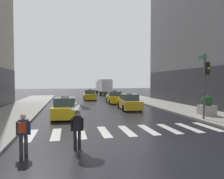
# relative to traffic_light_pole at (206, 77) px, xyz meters

# --- Properties ---
(ground_plane) EXTENTS (160.00, 160.00, 0.00)m
(ground_plane) POSITION_rel_traffic_light_pole_xyz_m (-6.53, -4.86, -3.26)
(ground_plane) COLOR black
(crosswalk_markings) EXTENTS (11.30, 2.80, 0.01)m
(crosswalk_markings) POSITION_rel_traffic_light_pole_xyz_m (-6.53, -1.86, -3.25)
(crosswalk_markings) COLOR silver
(crosswalk_markings) RESTS_ON ground
(traffic_light_pole) EXTENTS (0.44, 0.84, 4.80)m
(traffic_light_pole) POSITION_rel_traffic_light_pole_xyz_m (0.00, 0.00, 0.00)
(traffic_light_pole) COLOR #47474C
(traffic_light_pole) RESTS_ON curb_right
(taxi_lead) EXTENTS (2.11, 4.62, 1.80)m
(taxi_lead) POSITION_rel_traffic_light_pole_xyz_m (-10.16, 3.72, -2.53)
(taxi_lead) COLOR yellow
(taxi_lead) RESTS_ON ground
(taxi_second) EXTENTS (2.12, 4.63, 1.80)m
(taxi_second) POSITION_rel_traffic_light_pole_xyz_m (-3.65, 7.48, -2.53)
(taxi_second) COLOR gold
(taxi_second) RESTS_ON ground
(taxi_third) EXTENTS (2.06, 4.60, 1.80)m
(taxi_third) POSITION_rel_traffic_light_pole_xyz_m (-3.77, 14.05, -2.53)
(taxi_third) COLOR yellow
(taxi_third) RESTS_ON ground
(taxi_fourth) EXTENTS (2.08, 4.61, 1.80)m
(taxi_fourth) POSITION_rel_traffic_light_pole_xyz_m (-6.54, 19.81, -2.53)
(taxi_fourth) COLOR yellow
(taxi_fourth) RESTS_ON ground
(box_truck) EXTENTS (2.55, 7.62, 3.35)m
(box_truck) POSITION_rel_traffic_light_pole_xyz_m (-2.38, 31.10, -1.41)
(box_truck) COLOR #2D2D2D
(box_truck) RESTS_ON ground
(pedestrian_with_umbrella) EXTENTS (0.96, 0.96, 1.94)m
(pedestrian_with_umbrella) POSITION_rel_traffic_light_pole_xyz_m (-9.46, -4.74, -1.74)
(pedestrian_with_umbrella) COLOR black
(pedestrian_with_umbrella) RESTS_ON ground
(pedestrian_with_backpack) EXTENTS (0.55, 0.43, 1.65)m
(pedestrian_with_backpack) POSITION_rel_traffic_light_pole_xyz_m (-11.65, -5.06, -2.29)
(pedestrian_with_backpack) COLOR #333338
(pedestrian_with_backpack) RESTS_ON ground
(planter_near_corner) EXTENTS (1.10, 1.10, 1.60)m
(planter_near_corner) POSITION_rel_traffic_light_pole_xyz_m (1.27, 1.56, -2.38)
(planter_near_corner) COLOR #A8A399
(planter_near_corner) RESTS_ON curb_right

